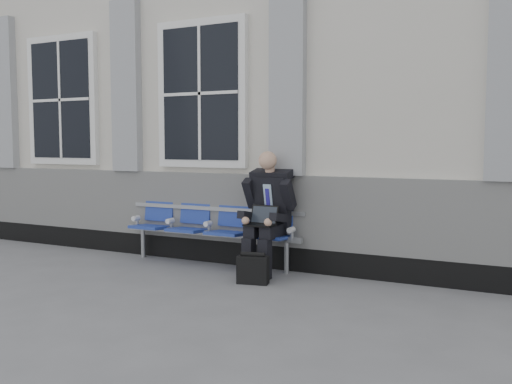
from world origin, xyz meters
The scene contains 5 objects.
ground centered at (0.00, 0.00, 0.00)m, with size 70.00×70.00×0.00m, color slate.
station_building centered at (-0.02, 3.47, 2.22)m, with size 14.40×4.40×4.49m.
bench centered at (0.56, 1.32, 0.55)m, with size 2.60×0.47×0.91m.
businessman centered at (1.46, 1.18, 0.80)m, with size 0.61×0.82×1.50m.
briefcase centered at (1.53, 0.64, 0.17)m, with size 0.38×0.22×0.36m.
Camera 1 is at (4.44, -5.03, 1.60)m, focal length 40.00 mm.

